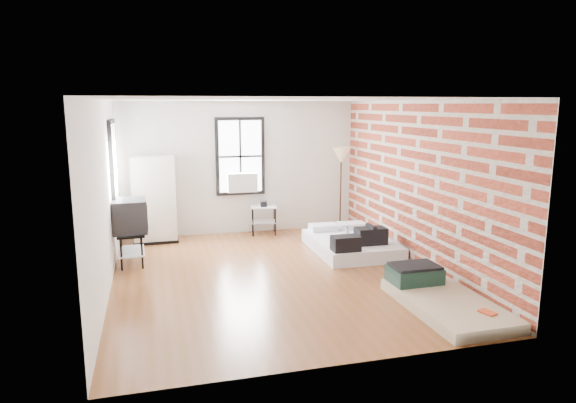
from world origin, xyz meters
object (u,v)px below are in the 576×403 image
object	(u,v)px
wardrobe	(154,200)
tv_stand	(130,218)
mattress_main	(351,243)
floor_lamp	(341,159)
mattress_bare	(439,296)
side_table	(264,212)

from	to	relation	value
wardrobe	tv_stand	bearing A→B (deg)	-107.62
mattress_main	tv_stand	xyz separation A→B (m)	(-3.96, 0.28, 0.65)
floor_lamp	tv_stand	xyz separation A→B (m)	(-4.36, -1.39, -0.75)
floor_lamp	tv_stand	world-z (taller)	floor_lamp
mattress_bare	tv_stand	distance (m)	5.19
mattress_main	floor_lamp	world-z (taller)	floor_lamp
floor_lamp	wardrobe	bearing A→B (deg)	-180.00
mattress_main	wardrobe	bearing A→B (deg)	155.15
mattress_bare	wardrobe	size ratio (longest dim) A/B	1.13
wardrobe	floor_lamp	xyz separation A→B (m)	(3.95, 0.00, 0.70)
mattress_bare	side_table	xyz separation A→B (m)	(-1.48, 4.51, 0.36)
mattress_main	mattress_bare	distance (m)	2.78
mattress_bare	tv_stand	world-z (taller)	tv_stand
mattress_bare	side_table	bearing A→B (deg)	107.71
mattress_bare	floor_lamp	size ratio (longest dim) A/B	1.08
mattress_main	side_table	bearing A→B (deg)	127.15
mattress_bare	tv_stand	xyz separation A→B (m)	(-4.14, 3.05, 0.69)
wardrobe	side_table	world-z (taller)	wardrobe
mattress_main	tv_stand	bearing A→B (deg)	176.31
wardrobe	side_table	distance (m)	2.28
mattress_bare	side_table	distance (m)	4.76
wardrobe	side_table	size ratio (longest dim) A/B	2.45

